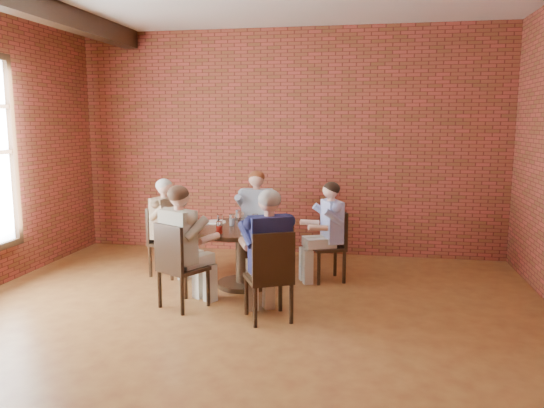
% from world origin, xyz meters
% --- Properties ---
extents(floor, '(7.00, 7.00, 0.00)m').
position_xyz_m(floor, '(0.00, 0.00, 0.00)').
color(floor, olive).
rests_on(floor, ground).
extents(wall_back, '(7.00, 0.00, 7.00)m').
position_xyz_m(wall_back, '(0.00, 3.50, 1.70)').
color(wall_back, maroon).
rests_on(wall_back, ground).
extents(dining_table, '(1.26, 1.26, 0.75)m').
position_xyz_m(dining_table, '(-0.26, 1.66, 0.53)').
color(dining_table, black).
rests_on(dining_table, floor).
extents(chair_a, '(0.52, 0.52, 0.90)m').
position_xyz_m(chair_a, '(0.81, 2.12, 0.49)').
color(chair_a, black).
rests_on(chair_a, floor).
extents(diner_a, '(0.75, 0.69, 1.27)m').
position_xyz_m(diner_a, '(0.74, 2.09, 0.63)').
color(diner_a, '#4857BB').
rests_on(diner_a, floor).
extents(chair_b, '(0.45, 0.45, 0.94)m').
position_xyz_m(chair_b, '(-0.30, 2.72, 0.51)').
color(chair_b, black).
rests_on(chair_b, floor).
extents(diner_b, '(0.56, 0.67, 1.34)m').
position_xyz_m(diner_b, '(-0.30, 2.63, 0.67)').
color(diner_b, '#8595A9').
rests_on(diner_b, floor).
extents(chair_c, '(0.49, 0.49, 0.91)m').
position_xyz_m(chair_c, '(-1.41, 1.96, 0.50)').
color(chair_c, black).
rests_on(chair_c, floor).
extents(diner_c, '(0.72, 0.64, 1.28)m').
position_xyz_m(diner_c, '(-1.34, 1.94, 0.64)').
color(diner_c, brown).
rests_on(diner_c, floor).
extents(chair_d, '(0.59, 0.59, 0.94)m').
position_xyz_m(chair_d, '(-0.77, 0.75, 0.51)').
color(chair_d, black).
rests_on(chair_d, floor).
extents(diner_d, '(0.79, 0.84, 1.35)m').
position_xyz_m(diner_d, '(-0.73, 0.83, 0.67)').
color(diner_d, '#B4988E').
rests_on(diner_d, floor).
extents(chair_e, '(0.58, 0.58, 0.95)m').
position_xyz_m(chair_e, '(0.29, 0.55, 0.51)').
color(chair_e, black).
rests_on(chair_e, floor).
extents(diner_e, '(0.78, 0.83, 1.35)m').
position_xyz_m(diner_e, '(0.25, 0.63, 0.67)').
color(diner_e, '#171941').
rests_on(diner_e, floor).
extents(plate_a, '(0.26, 0.26, 0.01)m').
position_xyz_m(plate_a, '(0.15, 1.93, 0.76)').
color(plate_a, white).
rests_on(plate_a, dining_table).
extents(plate_b, '(0.26, 0.26, 0.01)m').
position_xyz_m(plate_b, '(-0.24, 2.07, 0.76)').
color(plate_b, white).
rests_on(plate_b, dining_table).
extents(plate_c, '(0.26, 0.26, 0.01)m').
position_xyz_m(plate_c, '(-0.67, 1.87, 0.76)').
color(plate_c, white).
rests_on(plate_c, dining_table).
extents(plate_d, '(0.26, 0.26, 0.01)m').
position_xyz_m(plate_d, '(-0.06, 1.26, 0.76)').
color(plate_d, white).
rests_on(plate_d, dining_table).
extents(glass_a, '(0.07, 0.07, 0.14)m').
position_xyz_m(glass_a, '(0.03, 1.69, 0.82)').
color(glass_a, white).
rests_on(glass_a, dining_table).
extents(glass_b, '(0.07, 0.07, 0.14)m').
position_xyz_m(glass_b, '(-0.13, 1.77, 0.82)').
color(glass_b, white).
rests_on(glass_b, dining_table).
extents(glass_c, '(0.07, 0.07, 0.14)m').
position_xyz_m(glass_c, '(-0.41, 2.05, 0.82)').
color(glass_c, white).
rests_on(glass_c, dining_table).
extents(glass_d, '(0.07, 0.07, 0.14)m').
position_xyz_m(glass_d, '(-0.40, 1.70, 0.82)').
color(glass_d, white).
rests_on(glass_d, dining_table).
extents(glass_e, '(0.07, 0.07, 0.14)m').
position_xyz_m(glass_e, '(-0.54, 1.65, 0.82)').
color(glass_e, white).
rests_on(glass_e, dining_table).
extents(glass_f, '(0.07, 0.07, 0.14)m').
position_xyz_m(glass_f, '(-0.43, 1.22, 0.82)').
color(glass_f, white).
rests_on(glass_f, dining_table).
extents(smartphone, '(0.10, 0.15, 0.01)m').
position_xyz_m(smartphone, '(0.05, 1.33, 0.75)').
color(smartphone, black).
rests_on(smartphone, dining_table).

